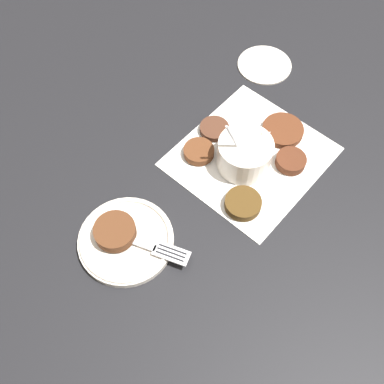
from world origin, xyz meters
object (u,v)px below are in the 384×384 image
object	(u,v)px
sauce_bowl	(245,155)
fork	(154,247)
serving_plate	(126,240)
fritter_on_plate	(115,231)
extra_saucer	(265,64)

from	to	relation	value
sauce_bowl	fork	xyz separation A→B (m)	(-0.25, -0.05, -0.01)
serving_plate	fritter_on_plate	world-z (taller)	fritter_on_plate
sauce_bowl	serving_plate	size ratio (longest dim) A/B	0.74
serving_plate	extra_saucer	bearing A→B (deg)	20.69
fritter_on_plate	extra_saucer	bearing A→B (deg)	18.66
fritter_on_plate	fork	bearing A→B (deg)	-57.29
fritter_on_plate	extra_saucer	xyz separation A→B (m)	(0.51, 0.17, -0.03)
extra_saucer	sauce_bowl	bearing A→B (deg)	-139.88
sauce_bowl	fork	distance (m)	0.26
fork	extra_saucer	bearing A→B (deg)	26.54
fork	serving_plate	bearing A→B (deg)	123.89
fritter_on_plate	fork	distance (m)	0.08
fritter_on_plate	extra_saucer	distance (m)	0.54
sauce_bowl	extra_saucer	distance (m)	0.29
serving_plate	fork	size ratio (longest dim) A/B	1.11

